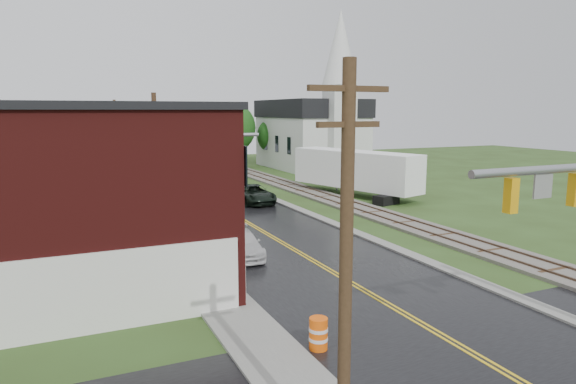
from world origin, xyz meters
TOP-DOWN VIEW (x-y plane):
  - main_road at (0.00, 30.00)m, footprint 10.00×90.00m
  - cross_road at (0.00, 2.00)m, footprint 60.00×9.00m
  - curb_right at (5.40, 35.00)m, footprint 0.80×70.00m
  - sidewalk_left at (-6.20, 25.00)m, footprint 2.40×50.00m
  - brick_building at (-12.48, 15.00)m, footprint 14.30×10.30m
  - yellow_house at (-11.00, 26.00)m, footprint 8.00×7.00m
  - darkred_building at (-10.00, 35.00)m, footprint 7.00×6.00m
  - church at (20.00, 53.74)m, footprint 10.40×18.40m
  - railroad at (10.00, 35.00)m, footprint 3.20×80.00m
  - traffic_signal_far at (-3.47, 27.00)m, footprint 7.34×0.43m
  - utility_pole_a at (-6.80, 0.00)m, footprint 1.80×0.28m
  - utility_pole_b at (-6.80, 22.00)m, footprint 1.80×0.28m
  - utility_pole_c at (-6.80, 44.00)m, footprint 1.80×0.28m
  - tree_left_c at (-13.85, 39.90)m, footprint 6.00×6.00m
  - tree_left_e at (-8.85, 45.90)m, footprint 6.40×6.40m
  - suv_dark at (3.14, 32.31)m, footprint 2.63×5.69m
  - pickup_white at (-3.20, 17.22)m, footprint 2.49×4.94m
  - semi_trailer at (13.32, 32.18)m, footprint 6.72×13.94m
  - construction_barrel at (-4.51, 5.53)m, footprint 0.65×0.65m

SIDE VIEW (x-z plane):
  - main_road at x=0.00m, z-range -0.01..0.01m
  - cross_road at x=0.00m, z-range -0.01..0.01m
  - curb_right at x=5.40m, z-range -0.06..0.06m
  - sidewalk_left at x=-6.20m, z-range -0.06..0.06m
  - railroad at x=10.00m, z-range -0.04..0.26m
  - construction_barrel at x=-4.51m, z-range 0.00..1.11m
  - pickup_white at x=-3.20m, z-range 0.00..1.38m
  - suv_dark at x=3.14m, z-range 0.00..1.58m
  - darkred_building at x=-10.00m, z-range 0.00..4.40m
  - semi_trailer at x=13.32m, z-range 0.37..4.58m
  - yellow_house at x=-11.00m, z-range 0.00..6.40m
  - brick_building at x=-12.48m, z-range 0.00..8.30m
  - tree_left_c at x=-13.85m, z-range 0.69..8.34m
  - utility_pole_a at x=-6.80m, z-range 0.22..9.22m
  - utility_pole_b at x=-6.80m, z-range 0.22..9.22m
  - utility_pole_c at x=-6.80m, z-range 0.22..9.22m
  - tree_left_e at x=-8.85m, z-range 0.73..8.89m
  - traffic_signal_far at x=-3.47m, z-range 1.37..8.57m
  - church at x=20.00m, z-range -4.17..15.83m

